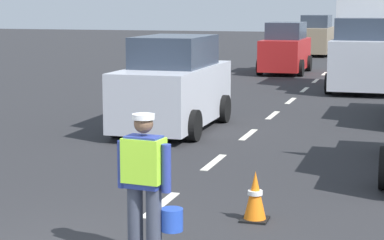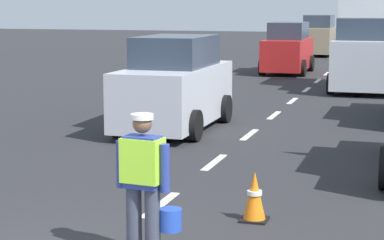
{
  "view_description": "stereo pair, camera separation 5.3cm",
  "coord_description": "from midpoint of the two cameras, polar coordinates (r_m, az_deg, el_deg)",
  "views": [
    {
      "loc": [
        3.37,
        -7.02,
        2.89
      ],
      "look_at": [
        0.16,
        3.75,
        1.1
      ],
      "focal_mm": 68.38,
      "sensor_mm": 36.0,
      "label": 1
    },
    {
      "loc": [
        3.42,
        -7.01,
        2.89
      ],
      "look_at": [
        0.16,
        3.75,
        1.1
      ],
      "focal_mm": 68.38,
      "sensor_mm": 36.0,
      "label": 2
    }
  ],
  "objects": [
    {
      "name": "lane_center_line",
      "position": [
        32.52,
        10.55,
        3.81
      ],
      "size": [
        0.14,
        46.4,
        0.01
      ],
      "color": "silver",
      "rests_on": "ground"
    },
    {
      "name": "ground_plane",
      "position": [
        28.37,
        9.64,
        3.08
      ],
      "size": [
        96.0,
        96.0,
        0.0
      ],
      "primitive_type": "plane",
      "color": "#28282B"
    },
    {
      "name": "delivery_truck",
      "position": [
        25.49,
        13.22,
        5.94
      ],
      "size": [
        2.16,
        4.6,
        3.54
      ],
      "color": "silver",
      "rests_on": "ground"
    },
    {
      "name": "car_oncoming_third",
      "position": [
        42.21,
        9.62,
        6.44
      ],
      "size": [
        1.95,
        4.4,
        2.26
      ],
      "color": "gray",
      "rests_on": "ground"
    },
    {
      "name": "traffic_cone_near",
      "position": [
        9.89,
        4.79,
        -5.95
      ],
      "size": [
        0.36,
        0.36,
        0.68
      ],
      "color": "black",
      "rests_on": "ground"
    },
    {
      "name": "road_worker",
      "position": [
        8.35,
        -3.77,
        -4.55
      ],
      "size": [
        0.77,
        0.36,
        1.67
      ],
      "color": "#383D4C",
      "rests_on": "ground"
    },
    {
      "name": "car_oncoming_lead",
      "position": [
        16.9,
        -1.53,
        2.64
      ],
      "size": [
        1.96,
        4.24,
        2.16
      ],
      "color": "silver",
      "rests_on": "ground"
    },
    {
      "name": "car_oncoming_second",
      "position": [
        31.04,
        7.26,
        5.47
      ],
      "size": [
        1.88,
        3.93,
        2.13
      ],
      "color": "red",
      "rests_on": "ground"
    }
  ]
}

